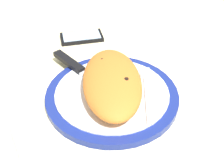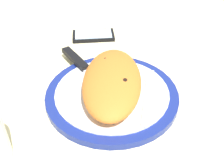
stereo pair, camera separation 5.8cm
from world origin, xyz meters
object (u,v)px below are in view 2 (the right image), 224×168
(plate, at_px, (112,95))
(smartphone, at_px, (93,35))
(knife, at_px, (82,66))
(calzone, at_px, (111,83))
(fork, at_px, (147,90))

(plate, xyz_separation_m, smartphone, (0.26, 0.06, -0.00))
(plate, distance_m, knife, 0.11)
(calzone, relative_size, knife, 1.11)
(smartphone, bearing_deg, plate, -167.16)
(fork, distance_m, smartphone, 0.29)
(calzone, height_order, knife, calzone)
(knife, bearing_deg, calzone, -141.79)
(fork, xyz_separation_m, smartphone, (0.26, 0.13, -0.01))
(plate, bearing_deg, fork, -88.06)
(calzone, distance_m, smartphone, 0.27)
(calzone, height_order, smartphone, calzone)
(fork, distance_m, knife, 0.17)
(fork, bearing_deg, calzone, 94.45)
(knife, bearing_deg, smartphone, -4.24)
(calzone, xyz_separation_m, fork, (0.01, -0.08, -0.02))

